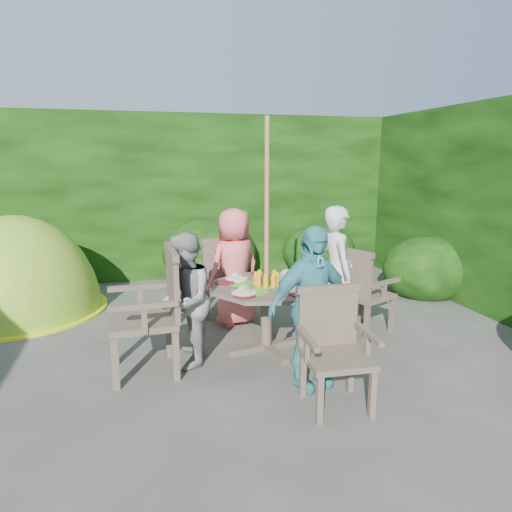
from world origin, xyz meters
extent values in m
plane|color=#474440|center=(0.00, 0.00, 0.00)|extent=(60.00, 60.00, 0.00)
cube|color=black|center=(0.00, 4.00, 1.25)|extent=(9.00, 1.00, 2.50)
cylinder|color=#493B30|center=(0.72, 0.56, 0.31)|extent=(0.11, 0.11, 0.61)
cube|color=#493B30|center=(0.72, 0.56, 0.03)|extent=(0.81, 0.24, 0.05)
cube|color=#493B30|center=(0.72, 0.56, 0.03)|extent=(0.24, 0.81, 0.05)
cylinder|color=#493B30|center=(0.72, 0.56, 0.63)|extent=(1.30, 1.30, 0.04)
cylinder|color=green|center=(0.56, 0.37, 0.65)|extent=(0.25, 0.25, 0.00)
cylinder|color=green|center=(0.95, 0.44, 0.65)|extent=(0.25, 0.25, 0.00)
cylinder|color=green|center=(0.50, 0.69, 0.65)|extent=(0.25, 0.25, 0.00)
cylinder|color=green|center=(0.89, 0.76, 0.65)|extent=(0.25, 0.25, 0.00)
cylinder|color=green|center=(0.72, 0.56, 0.65)|extent=(0.25, 0.25, 0.00)
cylinder|color=white|center=(1.00, 0.80, 0.66)|extent=(0.23, 0.23, 0.01)
cylinder|color=white|center=(0.49, 0.84, 0.66)|extent=(0.23, 0.23, 0.01)
cylinder|color=white|center=(0.45, 0.33, 0.66)|extent=(0.23, 0.23, 0.01)
cylinder|color=white|center=(0.96, 0.29, 0.66)|extent=(0.23, 0.23, 0.01)
cylinder|color=red|center=(1.13, 0.64, 0.66)|extent=(0.20, 0.20, 0.01)
cylinder|color=red|center=(0.78, 0.97, 0.66)|extent=(0.20, 0.20, 0.01)
cylinder|color=red|center=(0.35, 0.74, 0.66)|extent=(0.20, 0.20, 0.01)
cylinder|color=red|center=(0.44, 0.26, 0.66)|extent=(0.20, 0.20, 0.01)
cylinder|color=red|center=(0.92, 0.20, 0.66)|extent=(0.20, 0.20, 0.01)
cylinder|color=#519B3B|center=(0.91, 0.64, 0.68)|extent=(0.16, 0.16, 0.05)
cylinder|color=#9C653E|center=(0.72, 0.56, 1.10)|extent=(0.05, 0.05, 2.20)
cube|color=#493B30|center=(1.88, 0.78, 0.40)|extent=(0.62, 0.63, 0.05)
cube|color=#493B30|center=(2.15, 0.67, 0.20)|extent=(0.06, 0.06, 0.39)
cube|color=#493B30|center=(1.99, 1.05, 0.20)|extent=(0.06, 0.06, 0.39)
cube|color=#493B30|center=(1.77, 0.51, 0.20)|extent=(0.06, 0.06, 0.39)
cube|color=#493B30|center=(1.61, 0.89, 0.20)|extent=(0.06, 0.06, 0.39)
cube|color=#493B30|center=(1.68, 0.69, 0.65)|extent=(0.22, 0.46, 0.47)
cube|color=#493B30|center=(1.98, 0.55, 0.59)|extent=(0.45, 0.22, 0.04)
cube|color=#493B30|center=(1.79, 1.00, 0.59)|extent=(0.45, 0.22, 0.04)
cube|color=#493B30|center=(-0.44, 0.35, 0.47)|extent=(0.58, 0.60, 0.05)
cube|color=#493B30|center=(-0.69, 0.58, 0.23)|extent=(0.06, 0.06, 0.46)
cube|color=#493B30|center=(-0.67, 0.09, 0.23)|extent=(0.06, 0.06, 0.46)
cube|color=#493B30|center=(-0.21, 0.60, 0.23)|extent=(0.06, 0.06, 0.46)
cube|color=#493B30|center=(-0.18, 0.12, 0.23)|extent=(0.06, 0.06, 0.46)
cube|color=#493B30|center=(-0.17, 0.36, 0.77)|extent=(0.07, 0.57, 0.55)
cube|color=#493B30|center=(-0.45, 0.63, 0.69)|extent=(0.55, 0.08, 0.04)
cube|color=#493B30|center=(-0.42, 0.06, 0.69)|extent=(0.55, 0.08, 0.04)
cube|color=#493B30|center=(0.51, 1.72, 0.42)|extent=(0.51, 0.50, 0.05)
cube|color=#493B30|center=(0.73, 1.93, 0.20)|extent=(0.05, 0.05, 0.41)
cube|color=#493B30|center=(0.30, 1.94, 0.20)|extent=(0.05, 0.05, 0.41)
cube|color=#493B30|center=(0.72, 1.50, 0.20)|extent=(0.05, 0.05, 0.41)
cube|color=#493B30|center=(0.29, 1.51, 0.20)|extent=(0.05, 0.05, 0.41)
cube|color=#493B30|center=(0.50, 1.49, 0.68)|extent=(0.51, 0.05, 0.49)
cube|color=#493B30|center=(0.76, 1.72, 0.61)|extent=(0.06, 0.49, 0.04)
cube|color=#493B30|center=(0.26, 1.73, 0.61)|extent=(0.06, 0.49, 0.04)
cube|color=#493B30|center=(0.94, -0.60, 0.39)|extent=(0.49, 0.47, 0.04)
cube|color=#493B30|center=(0.73, -0.78, 0.19)|extent=(0.05, 0.05, 0.38)
cube|color=#493B30|center=(1.12, -0.81, 0.19)|extent=(0.05, 0.05, 0.38)
cube|color=#493B30|center=(0.75, -0.39, 0.19)|extent=(0.05, 0.05, 0.38)
cube|color=#493B30|center=(1.15, -0.41, 0.19)|extent=(0.05, 0.05, 0.38)
cube|color=#493B30|center=(0.95, -0.38, 0.63)|extent=(0.47, 0.06, 0.45)
cube|color=#493B30|center=(0.70, -0.59, 0.56)|extent=(0.07, 0.45, 0.04)
cube|color=#493B30|center=(1.17, -0.61, 0.56)|extent=(0.07, 0.45, 0.04)
imported|color=silver|center=(1.51, 0.71, 0.69)|extent=(0.33, 0.50, 1.37)
imported|color=#989893|center=(-0.06, 0.42, 0.60)|extent=(0.54, 0.65, 1.21)
imported|color=#FF696C|center=(0.58, 1.35, 0.65)|extent=(0.75, 0.63, 1.31)
imported|color=teal|center=(0.87, -0.22, 0.66)|extent=(0.83, 0.50, 1.33)
ellipsoid|color=#99B522|center=(-1.91, 2.40, 0.00)|extent=(2.07, 2.07, 2.37)
ellipsoid|color=black|center=(-1.86, 1.74, 0.00)|extent=(0.69, 0.39, 0.81)
cylinder|color=#FEFA1A|center=(-1.91, 2.40, 0.01)|extent=(2.07, 2.07, 0.03)
camera|label=1|loc=(-0.42, -3.47, 1.82)|focal=32.00mm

